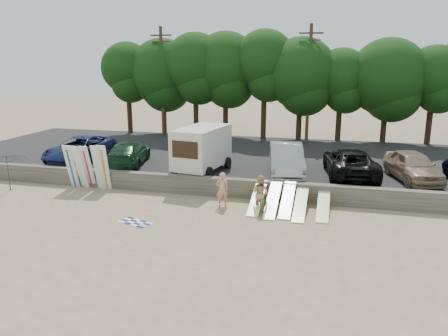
{
  "coord_description": "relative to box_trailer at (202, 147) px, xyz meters",
  "views": [
    {
      "loc": [
        3.98,
        -18.53,
        7.06
      ],
      "look_at": [
        -1.44,
        3.0,
        1.55
      ],
      "focal_mm": 35.0,
      "sensor_mm": 36.0,
      "label": 1
    }
  ],
  "objects": [
    {
      "name": "box_trailer",
      "position": [
        0.0,
        0.0,
        0.0
      ],
      "size": [
        2.85,
        4.36,
        2.61
      ],
      "rotation": [
        0.0,
        0.0,
        -0.16
      ],
      "color": "beige",
      "rests_on": "parking_lot"
    },
    {
      "name": "surfboard_low_2",
      "position": [
        5.37,
        -3.57,
        -1.63
      ],
      "size": [
        0.56,
        2.86,
        1.06
      ],
      "primitive_type": "cube",
      "rotation": [
        0.34,
        0.0,
        0.0
      ],
      "color": "#F4F199",
      "rests_on": "ground"
    },
    {
      "name": "surfboard_upright_3",
      "position": [
        -5.19,
        -2.65,
        -0.88
      ],
      "size": [
        0.52,
        0.63,
        2.55
      ],
      "primitive_type": "cube",
      "rotation": [
        0.21,
        0.0,
        -0.04
      ],
      "color": "white",
      "rests_on": "ground"
    },
    {
      "name": "beach_towel",
      "position": [
        -1.03,
        -6.89,
        -2.15
      ],
      "size": [
        1.92,
        1.92,
        0.0
      ],
      "primitive_type": "plane",
      "rotation": [
        0.0,
        0.0,
        -0.34
      ],
      "color": "white",
      "rests_on": "ground"
    },
    {
      "name": "surfboard_upright_1",
      "position": [
        -6.27,
        -2.75,
        -0.91
      ],
      "size": [
        0.62,
        0.86,
        2.51
      ],
      "primitive_type": "cube",
      "rotation": [
        0.29,
        0.0,
        -0.15
      ],
      "color": "white",
      "rests_on": "ground"
    },
    {
      "name": "car_0",
      "position": [
        -8.45,
        0.83,
        -0.69
      ],
      "size": [
        2.87,
        5.71,
        1.55
      ],
      "primitive_type": "imported",
      "rotation": [
        0.0,
        0.0,
        -0.05
      ],
      "color": "#131B44",
      "rests_on": "parking_lot"
    },
    {
      "name": "surfboard_upright_2",
      "position": [
        -5.84,
        -2.67,
        -0.9
      ],
      "size": [
        0.51,
        0.79,
        2.51
      ],
      "primitive_type": "cube",
      "rotation": [
        0.29,
        0.0,
        0.01
      ],
      "color": "white",
      "rests_on": "ground"
    },
    {
      "name": "beachgoer_b",
      "position": [
        4.12,
        -4.01,
        -1.27
      ],
      "size": [
        1.08,
        1.0,
        1.78
      ],
      "primitive_type": "imported",
      "rotation": [
        0.0,
        0.0,
        2.66
      ],
      "color": "tan",
      "rests_on": "ground"
    },
    {
      "name": "ground",
      "position": [
        3.3,
        -5.15,
        -2.16
      ],
      "size": [
        120.0,
        120.0,
        0.0
      ],
      "primitive_type": "plane",
      "color": "tan",
      "rests_on": "ground"
    },
    {
      "name": "surfboard_low_1",
      "position": [
        4.69,
        -3.8,
        -1.63
      ],
      "size": [
        0.56,
        2.86,
        1.05
      ],
      "primitive_type": "cube",
      "rotation": [
        0.34,
        0.0,
        0.0
      ],
      "color": "#F4F199",
      "rests_on": "ground"
    },
    {
      "name": "car_4",
      "position": [
        11.59,
        0.95,
        -0.66
      ],
      "size": [
        2.99,
        5.0,
        1.59
      ],
      "primitive_type": "imported",
      "rotation": [
        0.0,
        0.0,
        0.25
      ],
      "color": "#997C61",
      "rests_on": "parking_lot"
    },
    {
      "name": "surfboard_low_3",
      "position": [
        6.01,
        -3.83,
        -1.73
      ],
      "size": [
        0.56,
        2.91,
        0.86
      ],
      "primitive_type": "cube",
      "rotation": [
        0.27,
        0.0,
        0.0
      ],
      "color": "#F4F199",
      "rests_on": "ground"
    },
    {
      "name": "seawall",
      "position": [
        3.3,
        -2.15,
        -1.66
      ],
      "size": [
        44.0,
        0.5,
        1.0
      ],
      "primitive_type": "cube",
      "color": "#6B6356",
      "rests_on": "ground"
    },
    {
      "name": "surfboard_low_4",
      "position": [
        7.06,
        -3.57,
        -1.76
      ],
      "size": [
        0.56,
        2.92,
        0.81
      ],
      "primitive_type": "cube",
      "rotation": [
        0.25,
        0.0,
        0.0
      ],
      "color": "#F4F199",
      "rests_on": "ground"
    },
    {
      "name": "surfboard_upright_4",
      "position": [
        -4.84,
        -2.62,
        -0.88
      ],
      "size": [
        0.52,
        0.56,
        2.57
      ],
      "primitive_type": "cube",
      "rotation": [
        0.19,
        0.0,
        0.04
      ],
      "color": "white",
      "rests_on": "ground"
    },
    {
      "name": "utility_poles",
      "position": [
        5.3,
        10.85,
        3.27
      ],
      "size": [
        25.8,
        0.26,
        9.0
      ],
      "color": "#473321",
      "rests_on": "parking_lot"
    },
    {
      "name": "treeline",
      "position": [
        3.19,
        12.28,
        4.1
      ],
      "size": [
        32.47,
        6.2,
        8.8
      ],
      "color": "#382616",
      "rests_on": "parking_lot"
    },
    {
      "name": "beach_umbrella",
      "position": [
        -9.92,
        -4.01,
        -1.13
      ],
      "size": [
        2.91,
        2.93,
        2.06
      ],
      "primitive_type": "imported",
      "rotation": [
        0.0,
        0.0,
        3.5
      ],
      "color": "#22212A",
      "rests_on": "ground"
    },
    {
      "name": "cooler",
      "position": [
        4.39,
        -2.97,
        -2.0
      ],
      "size": [
        0.45,
        0.4,
        0.32
      ],
      "primitive_type": "cube",
      "rotation": [
        0.0,
        0.0,
        -0.3
      ],
      "color": "green",
      "rests_on": "ground"
    },
    {
      "name": "car_2",
      "position": [
        4.81,
        0.7,
        -0.6
      ],
      "size": [
        2.65,
        5.43,
        1.71
      ],
      "primitive_type": "imported",
      "rotation": [
        0.0,
        0.0,
        0.17
      ],
      "color": "#9A999E",
      "rests_on": "parking_lot"
    },
    {
      "name": "gear_bag",
      "position": [
        4.7,
        -3.01,
        -2.05
      ],
      "size": [
        0.36,
        0.33,
        0.22
      ],
      "primitive_type": "cube",
      "rotation": [
        0.0,
        0.0,
        0.33
      ],
      "color": "#C86617",
      "rests_on": "ground"
    },
    {
      "name": "car_1",
      "position": [
        -4.97,
        0.61,
        -0.74
      ],
      "size": [
        3.04,
        5.27,
        1.44
      ],
      "primitive_type": "imported",
      "rotation": [
        0.0,
        0.0,
        3.36
      ],
      "color": "black",
      "rests_on": "parking_lot"
    },
    {
      "name": "parking_lot",
      "position": [
        3.3,
        5.35,
        -1.81
      ],
      "size": [
        44.0,
        14.5,
        0.7
      ],
      "primitive_type": "cube",
      "color": "#282828",
      "rests_on": "ground"
    },
    {
      "name": "car_3",
      "position": [
        8.34,
        1.19,
        -0.68
      ],
      "size": [
        3.24,
        5.9,
        1.57
      ],
      "primitive_type": "imported",
      "rotation": [
        0.0,
        0.0,
        3.26
      ],
      "color": "black",
      "rests_on": "parking_lot"
    },
    {
      "name": "surfboard_low_0",
      "position": [
        3.91,
        -3.56,
        -1.65
      ],
      "size": [
        0.56,
        2.87,
        1.01
      ],
      "primitive_type": "cube",
      "rotation": [
        0.32,
        0.0,
        0.0
      ],
      "color": "#F4F199",
      "rests_on": "ground"
    },
    {
      "name": "beachgoer_a",
      "position": [
        2.17,
        -3.74,
        -1.3
      ],
      "size": [
        0.75,
        0.67,
        1.73
      ],
      "primitive_type": "imported",
      "rotation": [
        0.0,
        0.0,
        3.67
      ],
      "color": "tan",
      "rests_on": "ground"
    },
    {
      "name": "surfboard_upright_0",
      "position": [
        -6.82,
        -2.78,
        -0.9
      ],
      "size": [
        0.51,
        0.73,
        2.53
      ],
      "primitive_type": "cube",
      "rotation": [
        0.26,
        0.0,
        0.01
      ],
      "color": "white",
      "rests_on": "ground"
    }
  ]
}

